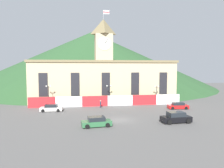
{
  "coord_description": "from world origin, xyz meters",
  "views": [
    {
      "loc": [
        -7.21,
        -36.74,
        9.17
      ],
      "look_at": [
        0.0,
        7.78,
        5.7
      ],
      "focal_mm": 35.0,
      "sensor_mm": 36.0,
      "label": 1
    }
  ],
  "objects_px": {
    "street_lamp_right": "(48,91)",
    "car_green_wagon": "(96,122)",
    "car_white_taxi": "(51,108)",
    "pedestrian": "(101,104)",
    "street_lamp_left": "(109,91)",
    "car_black_suv": "(176,118)",
    "car_red_sedan": "(178,106)",
    "street_lamp_far_left": "(157,90)"
  },
  "relations": [
    {
      "from": "street_lamp_right",
      "to": "car_green_wagon",
      "type": "distance_m",
      "value": 21.05
    },
    {
      "from": "car_white_taxi",
      "to": "pedestrian",
      "type": "relative_size",
      "value": 2.67
    },
    {
      "from": "street_lamp_left",
      "to": "pedestrian",
      "type": "xyz_separation_m",
      "value": [
        -2.36,
        -3.08,
        -2.61
      ]
    },
    {
      "from": "street_lamp_left",
      "to": "car_black_suv",
      "type": "bearing_deg",
      "value": -64.96
    },
    {
      "from": "car_white_taxi",
      "to": "pedestrian",
      "type": "height_order",
      "value": "pedestrian"
    },
    {
      "from": "car_white_taxi",
      "to": "pedestrian",
      "type": "xyz_separation_m",
      "value": [
        10.54,
        2.33,
        0.25
      ]
    },
    {
      "from": "street_lamp_left",
      "to": "car_white_taxi",
      "type": "bearing_deg",
      "value": -157.24
    },
    {
      "from": "car_black_suv",
      "to": "car_red_sedan",
      "type": "bearing_deg",
      "value": -120.49
    },
    {
      "from": "street_lamp_left",
      "to": "car_green_wagon",
      "type": "bearing_deg",
      "value": -104.12
    },
    {
      "from": "street_lamp_far_left",
      "to": "car_red_sedan",
      "type": "relative_size",
      "value": 1.01
    },
    {
      "from": "car_red_sedan",
      "to": "pedestrian",
      "type": "relative_size",
      "value": 2.63
    },
    {
      "from": "car_black_suv",
      "to": "car_red_sedan",
      "type": "relative_size",
      "value": 1.1
    },
    {
      "from": "street_lamp_far_left",
      "to": "pedestrian",
      "type": "relative_size",
      "value": 2.65
    },
    {
      "from": "pedestrian",
      "to": "car_white_taxi",
      "type": "bearing_deg",
      "value": -145.59
    },
    {
      "from": "street_lamp_left",
      "to": "street_lamp_far_left",
      "type": "height_order",
      "value": "street_lamp_left"
    },
    {
      "from": "street_lamp_right",
      "to": "street_lamp_left",
      "type": "height_order",
      "value": "street_lamp_right"
    },
    {
      "from": "car_white_taxi",
      "to": "car_green_wagon",
      "type": "bearing_deg",
      "value": -53.58
    },
    {
      "from": "street_lamp_left",
      "to": "street_lamp_far_left",
      "type": "relative_size",
      "value": 1.06
    },
    {
      "from": "pedestrian",
      "to": "street_lamp_far_left",
      "type": "bearing_deg",
      "value": 33.99
    },
    {
      "from": "car_red_sedan",
      "to": "street_lamp_right",
      "type": "bearing_deg",
      "value": 171.87
    },
    {
      "from": "car_green_wagon",
      "to": "pedestrian",
      "type": "xyz_separation_m",
      "value": [
        2.32,
        15.51,
        0.23
      ]
    },
    {
      "from": "car_black_suv",
      "to": "street_lamp_right",
      "type": "bearing_deg",
      "value": -41.91
    },
    {
      "from": "street_lamp_right",
      "to": "street_lamp_far_left",
      "type": "bearing_deg",
      "value": -0.0
    },
    {
      "from": "street_lamp_far_left",
      "to": "car_green_wagon",
      "type": "distance_m",
      "value": 25.19
    },
    {
      "from": "street_lamp_right",
      "to": "street_lamp_left",
      "type": "relative_size",
      "value": 1.02
    },
    {
      "from": "car_red_sedan",
      "to": "car_green_wagon",
      "type": "relative_size",
      "value": 0.95
    },
    {
      "from": "car_green_wagon",
      "to": "car_white_taxi",
      "type": "bearing_deg",
      "value": -64.49
    },
    {
      "from": "car_white_taxi",
      "to": "car_green_wagon",
      "type": "height_order",
      "value": "car_green_wagon"
    },
    {
      "from": "street_lamp_far_left",
      "to": "car_red_sedan",
      "type": "height_order",
      "value": "street_lamp_far_left"
    },
    {
      "from": "car_white_taxi",
      "to": "car_green_wagon",
      "type": "xyz_separation_m",
      "value": [
        8.23,
        -13.18,
        0.02
      ]
    },
    {
      "from": "street_lamp_right",
      "to": "car_green_wagon",
      "type": "xyz_separation_m",
      "value": [
        9.42,
        -18.59,
        -2.91
      ]
    },
    {
      "from": "car_red_sedan",
      "to": "pedestrian",
      "type": "bearing_deg",
      "value": 172.51
    },
    {
      "from": "pedestrian",
      "to": "street_lamp_left",
      "type": "bearing_deg",
      "value": 74.55
    },
    {
      "from": "street_lamp_far_left",
      "to": "car_red_sedan",
      "type": "distance_m",
      "value": 7.87
    },
    {
      "from": "street_lamp_right",
      "to": "car_red_sedan",
      "type": "relative_size",
      "value": 1.1
    },
    {
      "from": "street_lamp_far_left",
      "to": "car_white_taxi",
      "type": "xyz_separation_m",
      "value": [
        -25.02,
        -5.41,
        -2.69
      ]
    },
    {
      "from": "car_black_suv",
      "to": "car_white_taxi",
      "type": "relative_size",
      "value": 1.08
    },
    {
      "from": "car_black_suv",
      "to": "car_white_taxi",
      "type": "distance_m",
      "value": 25.03
    },
    {
      "from": "street_lamp_right",
      "to": "street_lamp_left",
      "type": "distance_m",
      "value": 14.1
    },
    {
      "from": "street_lamp_right",
      "to": "car_black_suv",
      "type": "relative_size",
      "value": 1.0
    },
    {
      "from": "car_red_sedan",
      "to": "car_white_taxi",
      "type": "relative_size",
      "value": 0.99
    },
    {
      "from": "street_lamp_right",
      "to": "car_red_sedan",
      "type": "distance_m",
      "value": 29.53
    }
  ]
}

